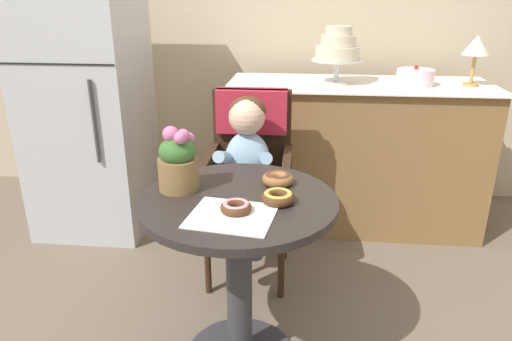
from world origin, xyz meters
name	(u,v)px	position (x,y,z in m)	size (l,w,h in m)	color
back_wall	(274,0)	(0.00, 1.85, 1.35)	(4.80, 0.10, 2.70)	#C1AD8E
cafe_table	(239,249)	(0.00, 0.00, 0.51)	(0.72, 0.72, 0.72)	#282321
wicker_chair	(250,155)	(-0.04, 0.71, 0.64)	(0.42, 0.45, 0.95)	#332114
seated_child	(246,158)	(-0.04, 0.55, 0.68)	(0.27, 0.32, 0.73)	#8CADCC
paper_napkin	(233,216)	(0.00, -0.15, 0.72)	(0.27, 0.24, 0.00)	white
donut_front	(278,197)	(0.15, -0.03, 0.74)	(0.12, 0.12, 0.04)	#4C2D19
donut_mid	(236,207)	(0.01, -0.12, 0.74)	(0.11, 0.11, 0.04)	#4C2D19
donut_side	(278,178)	(0.14, 0.14, 0.74)	(0.12, 0.12, 0.05)	#936033
flower_vase	(178,161)	(-0.23, 0.06, 0.83)	(0.15, 0.15, 0.24)	brown
display_counter	(354,155)	(0.55, 1.30, 0.45)	(1.56, 0.62, 0.90)	olive
tiered_cake_stand	(338,49)	(0.41, 1.30, 1.10)	(0.30, 0.30, 0.33)	silver
round_layer_cake	(415,77)	(0.86, 1.28, 0.95)	(0.21, 0.21, 0.12)	silver
table_lamp	(476,47)	(1.17, 1.29, 1.12)	(0.15, 0.15, 0.28)	#B28C47
refrigerator	(86,93)	(-1.05, 1.10, 0.85)	(0.64, 0.63, 1.70)	#B7BABF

